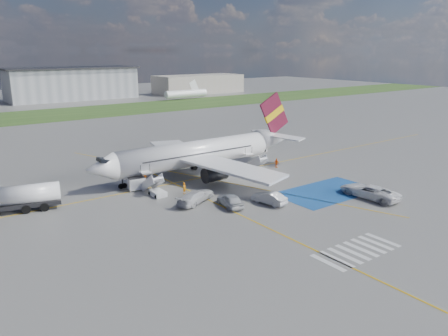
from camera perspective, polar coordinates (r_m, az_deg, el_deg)
The scene contains 22 objects.
ground at distance 57.63m, azimuth 3.69°, elevation -3.97°, with size 400.00×400.00×0.00m, color #60605E.
grass_strip at distance 142.31m, azimuth -21.80°, elevation 6.44°, with size 400.00×30.00×0.01m, color #2D4C1E.
taxiway_line_main at distance 66.81m, azimuth -2.92°, elevation -1.26°, with size 120.00×0.20×0.01m, color gold.
taxiway_line_cross at distance 47.56m, azimuth 6.82°, elevation -8.29°, with size 0.20×60.00×0.01m, color gold.
taxiway_line_diag at distance 66.81m, azimuth -2.92°, elevation -1.26°, with size 0.20×60.00×0.01m, color gold.
staging_box at distance 61.70m, azimuth 13.26°, elevation -3.05°, with size 14.00×8.00×0.01m, color #17498E.
crosswalk at distance 44.98m, azimuth 16.95°, elevation -10.30°, with size 9.00×4.00×0.01m.
terminal_centre at distance 185.47m, azimuth -19.22°, elevation 10.33°, with size 48.00×18.00×12.00m, color gray.
terminal_east at distance 202.79m, azimuth -3.34°, elevation 10.90°, with size 40.00×16.00×8.00m, color #A09889.
airliner at distance 68.37m, azimuth -2.83°, elevation 2.06°, with size 36.81×32.95×11.92m.
airstairs_fwd at distance 59.33m, azimuth -8.84°, elevation -2.92°, with size 1.90×5.20×3.60m.
airstairs_aft at distance 69.37m, azimuth 4.80°, elevation -0.14°, with size 1.90×5.20×3.60m.
fuel_tanker at distance 58.08m, azimuth -25.14°, elevation -3.87°, with size 9.69×4.62×3.20m.
gpu_cart at distance 61.76m, azimuth -11.36°, elevation -2.10°, with size 2.44×1.75×1.88m.
belt_loader at distance 83.17m, azimuth 4.04°, elevation 2.30°, with size 5.75×2.60×1.68m.
car_silver_a at distance 54.34m, azimuth 0.82°, elevation -4.22°, with size 1.94×4.81×1.64m, color #B4B7BC.
car_silver_b at distance 55.58m, azimuth 5.93°, elevation -3.91°, with size 1.64×4.70×1.55m, color #AAABB1.
van_white_a at distance 60.53m, azimuth 18.48°, elevation -2.64°, with size 2.86×6.21×2.33m, color white.
van_white_b at distance 55.94m, azimuth -3.68°, elevation -3.47°, with size 2.11×5.19×2.03m, color silver.
crew_fwd at distance 59.31m, azimuth -5.19°, elevation -2.63°, with size 0.58×0.38×1.60m, color orange.
crew_nose at distance 64.79m, azimuth -10.35°, elevation -1.16°, with size 0.91×0.71×1.86m, color orange.
crew_aft at distance 72.60m, azimuth 6.88°, elevation 0.64°, with size 0.94×0.39×1.61m, color orange.
Camera 1 is at (-35.15, -41.62, 18.80)m, focal length 35.00 mm.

